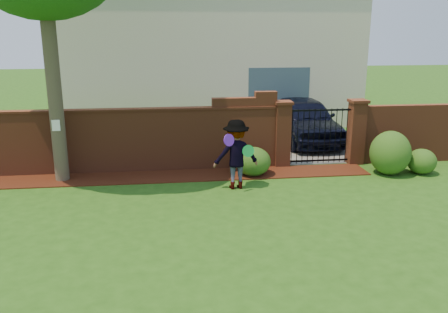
{
  "coord_description": "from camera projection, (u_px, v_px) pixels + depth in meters",
  "views": [
    {
      "loc": [
        -0.86,
        -8.7,
        3.84
      ],
      "look_at": [
        0.41,
        1.4,
        1.05
      ],
      "focal_mm": 37.57,
      "sensor_mm": 36.0,
      "label": 1
    }
  ],
  "objects": [
    {
      "name": "shrub_middle",
      "position": [
        390.0,
        153.0,
        12.62
      ],
      "size": [
        1.09,
        1.09,
        1.2
      ],
      "primitive_type": "ellipsoid",
      "color": "#1E4C17",
      "rests_on": "ground"
    },
    {
      "name": "brick_wall",
      "position": [
        124.0,
        139.0,
        12.78
      ],
      "size": [
        8.7,
        0.31,
        2.16
      ],
      "color": "brown",
      "rests_on": "ground"
    },
    {
      "name": "pillar_left",
      "position": [
        282.0,
        133.0,
        13.31
      ],
      "size": [
        0.5,
        0.5,
        1.88
      ],
      "color": "brown",
      "rests_on": "ground"
    },
    {
      "name": "shrub_left",
      "position": [
        253.0,
        161.0,
        12.56
      ],
      "size": [
        0.95,
        0.95,
        0.78
      ],
      "primitive_type": "ellipsoid",
      "color": "#1E4C17",
      "rests_on": "ground"
    },
    {
      "name": "shrub_right",
      "position": [
        422.0,
        161.0,
        12.74
      ],
      "size": [
        0.77,
        0.77,
        0.69
      ],
      "primitive_type": "ellipsoid",
      "color": "#1E4C17",
      "rests_on": "ground"
    },
    {
      "name": "ground",
      "position": [
        213.0,
        226.0,
        9.44
      ],
      "size": [
        80.0,
        80.0,
        0.01
      ],
      "primitive_type": "cube",
      "color": "#244F13",
      "rests_on": "ground"
    },
    {
      "name": "man",
      "position": [
        236.0,
        155.0,
        11.43
      ],
      "size": [
        1.16,
        0.72,
        1.72
      ],
      "primitive_type": "imported",
      "rotation": [
        0.0,
        0.0,
        3.22
      ],
      "color": "gray",
      "rests_on": "ground"
    },
    {
      "name": "driveway",
      "position": [
        284.0,
        135.0,
        17.52
      ],
      "size": [
        3.2,
        8.0,
        0.01
      ],
      "primitive_type": "cube",
      "color": "slate",
      "rests_on": "ground"
    },
    {
      "name": "pillar_right",
      "position": [
        356.0,
        131.0,
        13.57
      ],
      "size": [
        0.5,
        0.5,
        1.88
      ],
      "color": "brown",
      "rests_on": "ground"
    },
    {
      "name": "brick_wall_return",
      "position": [
        421.0,
        133.0,
        13.84
      ],
      "size": [
        4.0,
        0.25,
        1.7
      ],
      "primitive_type": "cube",
      "color": "brown",
      "rests_on": "ground"
    },
    {
      "name": "frisbee_purple",
      "position": [
        229.0,
        140.0,
        10.93
      ],
      "size": [
        0.3,
        0.22,
        0.29
      ],
      "primitive_type": "cylinder",
      "rotation": [
        1.36,
        0.0,
        0.54
      ],
      "color": "#621EBF",
      "rests_on": "man"
    },
    {
      "name": "house",
      "position": [
        207.0,
        45.0,
        20.21
      ],
      "size": [
        12.4,
        6.4,
        6.3
      ],
      "color": "beige",
      "rests_on": "ground"
    },
    {
      "name": "mulch_bed",
      "position": [
        165.0,
        176.0,
        12.52
      ],
      "size": [
        11.1,
        1.08,
        0.03
      ],
      "primitive_type": "cube",
      "color": "#351409",
      "rests_on": "ground"
    },
    {
      "name": "frisbee_green",
      "position": [
        248.0,
        151.0,
        11.31
      ],
      "size": [
        0.3,
        0.08,
        0.3
      ],
      "primitive_type": "cylinder",
      "rotation": [
        1.43,
        0.0,
        0.03
      ],
      "color": "green",
      "rests_on": "man"
    },
    {
      "name": "iron_gate",
      "position": [
        319.0,
        136.0,
        13.46
      ],
      "size": [
        1.78,
        0.03,
        1.6
      ],
      "color": "black",
      "rests_on": "ground"
    },
    {
      "name": "paper_notice",
      "position": [
        56.0,
        125.0,
        11.69
      ],
      "size": [
        0.2,
        0.01,
        0.28
      ],
      "primitive_type": "cube",
      "color": "white",
      "rests_on": "tree"
    },
    {
      "name": "car",
      "position": [
        307.0,
        121.0,
        16.08
      ],
      "size": [
        1.9,
        4.56,
        1.54
      ],
      "primitive_type": "imported",
      "rotation": [
        0.0,
        0.0,
        0.02
      ],
      "color": "black",
      "rests_on": "ground"
    }
  ]
}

